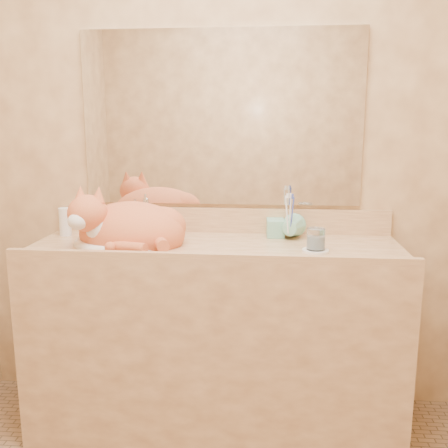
# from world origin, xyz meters

# --- Properties ---
(wall_back) EXTENTS (2.40, 0.02, 2.50)m
(wall_back) POSITION_xyz_m (0.00, 1.00, 1.25)
(wall_back) COLOR #9B7146
(wall_back) RESTS_ON ground
(vanity_counter) EXTENTS (1.60, 0.55, 0.85)m
(vanity_counter) POSITION_xyz_m (0.00, 0.72, 0.42)
(vanity_counter) COLOR #9E6F47
(vanity_counter) RESTS_ON floor
(mirror) EXTENTS (1.30, 0.02, 0.80)m
(mirror) POSITION_xyz_m (0.00, 0.99, 1.39)
(mirror) COLOR white
(mirror) RESTS_ON wall_back
(sink_basin) EXTENTS (0.52, 0.46, 0.14)m
(sink_basin) POSITION_xyz_m (-0.39, 0.70, 0.92)
(sink_basin) COLOR white
(sink_basin) RESTS_ON vanity_counter
(faucet) EXTENTS (0.05, 0.11, 0.16)m
(faucet) POSITION_xyz_m (-0.39, 0.87, 0.93)
(faucet) COLOR silver
(faucet) RESTS_ON vanity_counter
(cat) EXTENTS (0.53, 0.46, 0.26)m
(cat) POSITION_xyz_m (-0.39, 0.70, 0.94)
(cat) COLOR #CB572E
(cat) RESTS_ON sink_basin
(soap_dispenser) EXTENTS (0.08, 0.09, 0.18)m
(soap_dispenser) POSITION_xyz_m (0.26, 0.87, 0.94)
(soap_dispenser) COLOR #79C2A5
(soap_dispenser) RESTS_ON vanity_counter
(toothbrush_cup) EXTENTS (0.14, 0.14, 0.10)m
(toothbrush_cup) POSITION_xyz_m (0.32, 0.83, 0.90)
(toothbrush_cup) COLOR #79C2A5
(toothbrush_cup) RESTS_ON vanity_counter
(toothbrushes) EXTENTS (0.04, 0.04, 0.22)m
(toothbrushes) POSITION_xyz_m (0.32, 0.83, 0.98)
(toothbrushes) COLOR white
(toothbrushes) RESTS_ON toothbrush_cup
(saucer) EXTENTS (0.11, 0.11, 0.01)m
(saucer) POSITION_xyz_m (0.42, 0.64, 0.85)
(saucer) COLOR white
(saucer) RESTS_ON vanity_counter
(water_glass) EXTENTS (0.07, 0.07, 0.09)m
(water_glass) POSITION_xyz_m (0.42, 0.64, 0.90)
(water_glass) COLOR silver
(water_glass) RESTS_ON saucer
(lotion_bottle) EXTENTS (0.05, 0.05, 0.13)m
(lotion_bottle) POSITION_xyz_m (-0.72, 0.85, 0.92)
(lotion_bottle) COLOR white
(lotion_bottle) RESTS_ON vanity_counter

